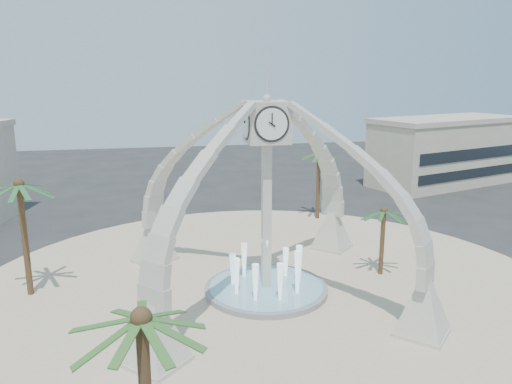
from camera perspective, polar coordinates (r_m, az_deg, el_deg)
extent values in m
plane|color=#282828|center=(33.21, 1.16, -11.36)|extent=(140.00, 140.00, 0.00)
cylinder|color=#C8B295|center=(33.19, 1.16, -11.32)|extent=(40.00, 40.00, 0.06)
cube|color=beige|center=(31.49, 1.20, -3.23)|extent=(0.55, 0.55, 9.80)
cube|color=beige|center=(30.33, 1.25, 7.99)|extent=(2.50, 2.50, 2.50)
cone|color=beige|center=(30.21, 1.29, 14.14)|extent=(0.20, 0.20, 4.00)
cylinder|color=white|center=(29.08, 1.83, 7.76)|extent=(1.84, 0.04, 1.84)
pyramid|color=beige|center=(40.90, 8.68, -4.31)|extent=(3.80, 3.80, 3.20)
pyramid|color=beige|center=(38.50, -11.59, -5.56)|extent=(3.80, 3.80, 3.20)
pyramid|color=beige|center=(25.48, -11.38, -15.69)|extent=(3.80, 3.80, 3.20)
pyramid|color=beige|center=(28.98, 18.56, -12.43)|extent=(3.80, 3.80, 3.20)
cylinder|color=gray|center=(33.12, 1.16, -11.05)|extent=(8.00, 8.00, 0.40)
cylinder|color=#81B4C0|center=(33.03, 1.16, -10.70)|extent=(7.40, 7.40, 0.04)
cone|color=white|center=(32.42, 1.17, -8.11)|extent=(0.60, 0.60, 3.20)
cube|color=beige|center=(68.89, 20.79, 4.16)|extent=(21.49, 13.79, 8.00)
cube|color=beige|center=(68.41, 21.09, 7.72)|extent=(21.87, 14.17, 0.60)
cylinder|color=brown|center=(36.15, 14.22, -5.59)|extent=(0.32, 0.32, 4.82)
cylinder|color=brown|center=(34.65, -24.90, -4.98)|extent=(0.39, 0.39, 7.45)
cylinder|color=brown|center=(48.88, 7.12, 0.74)|extent=(0.39, 0.39, 6.68)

